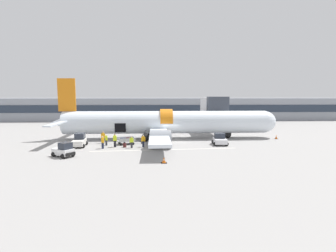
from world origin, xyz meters
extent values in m
plane|color=gray|center=(0.00, 0.00, 0.00)|extent=(500.00, 500.00, 0.00)
cube|color=silver|center=(-1.27, -6.12, 0.00)|extent=(19.09, 1.49, 0.01)
cube|color=gray|center=(0.00, 37.35, 3.13)|extent=(105.34, 12.12, 6.25)
cube|color=#232D3D|center=(0.00, 31.23, 3.44)|extent=(103.24, 0.16, 2.00)
cylinder|color=#4C4C51|center=(8.37, 9.63, 1.89)|extent=(0.60, 0.60, 3.77)
cube|color=silver|center=(8.37, 9.63, 5.16)|extent=(2.78, 9.98, 2.78)
cube|color=#333842|center=(8.37, 5.24, 5.16)|extent=(3.61, 1.60, 3.33)
cylinder|color=silver|center=(-0.68, 2.81, 2.69)|extent=(32.89, 3.66, 3.66)
sphere|color=silver|center=(15.77, 2.81, 2.69)|extent=(3.48, 3.48, 3.48)
cone|color=silver|center=(-17.12, 2.81, 2.69)|extent=(4.21, 3.37, 3.37)
cylinder|color=orange|center=(-0.68, 2.77, 3.02)|extent=(1.97, 3.67, 3.67)
cube|color=orange|center=(-16.44, 2.81, 7.11)|extent=(2.75, 0.28, 5.20)
cube|color=silver|center=(-16.48, -1.34, 3.05)|extent=(1.07, 8.30, 0.20)
cube|color=silver|center=(-16.48, 6.96, 3.05)|extent=(1.07, 8.30, 0.20)
cube|color=silver|center=(-1.99, -5.15, 1.68)|extent=(2.54, 14.82, 0.40)
cube|color=silver|center=(-1.99, 10.77, 1.68)|extent=(2.54, 14.82, 0.40)
cylinder|color=gray|center=(-1.79, -5.25, 1.25)|extent=(2.81, 2.44, 2.44)
cylinder|color=gray|center=(-1.79, 10.86, 1.25)|extent=(2.81, 2.44, 2.44)
cube|color=black|center=(-7.91, 1.00, 2.05)|extent=(1.70, 0.12, 1.40)
cylinder|color=#56565B|center=(9.52, 2.81, 1.20)|extent=(0.22, 0.22, 1.14)
sphere|color=black|center=(9.52, 2.81, 0.63)|extent=(1.26, 1.26, 1.26)
cylinder|color=#56565B|center=(-3.97, 0.28, 1.20)|extent=(0.22, 0.22, 1.14)
sphere|color=black|center=(-3.97, 0.28, 0.63)|extent=(1.26, 1.26, 1.26)
cylinder|color=#56565B|center=(-3.97, 5.34, 1.20)|extent=(0.22, 0.22, 1.14)
sphere|color=black|center=(-3.97, 5.34, 0.63)|extent=(1.26, 1.26, 1.26)
cube|color=silver|center=(6.76, -3.14, 0.57)|extent=(1.89, 2.72, 0.65)
cube|color=#232833|center=(6.80, -2.68, 1.26)|extent=(1.53, 1.28, 0.73)
cube|color=black|center=(6.87, -1.79, 0.43)|extent=(1.53, 0.24, 0.33)
sphere|color=black|center=(7.63, -2.32, 0.28)|extent=(0.56, 0.56, 0.56)
sphere|color=black|center=(6.03, -2.19, 0.28)|extent=(0.56, 0.56, 0.56)
sphere|color=black|center=(7.49, -4.08, 0.28)|extent=(0.56, 0.56, 0.56)
sphere|color=black|center=(5.89, -3.96, 0.28)|extent=(0.56, 0.56, 0.56)
cube|color=white|center=(-13.16, -9.33, 0.58)|extent=(2.88, 2.61, 0.69)
cube|color=#232833|center=(-12.80, -9.59, 1.31)|extent=(1.62, 1.63, 0.76)
cube|color=black|center=(-12.09, -10.10, 0.45)|extent=(0.83, 1.10, 0.35)
sphere|color=black|center=(-12.85, -10.37, 0.28)|extent=(0.56, 0.56, 0.56)
sphere|color=black|center=(-12.07, -9.29, 0.28)|extent=(0.56, 0.56, 0.56)
sphere|color=black|center=(-14.25, -9.37, 0.28)|extent=(0.56, 0.56, 0.56)
sphere|color=black|center=(-13.48, -8.29, 0.28)|extent=(0.56, 0.56, 0.56)
cube|color=silver|center=(-12.99, -3.41, 0.61)|extent=(1.68, 3.28, 0.74)
cube|color=#232833|center=(-13.03, -2.86, 1.38)|extent=(1.34, 1.52, 0.80)
cube|color=black|center=(-13.10, -1.77, 0.46)|extent=(1.32, 0.21, 0.37)
sphere|color=black|center=(-12.37, -2.28, 0.28)|extent=(0.56, 0.56, 0.56)
sphere|color=black|center=(-13.75, -2.38, 0.28)|extent=(0.56, 0.56, 0.56)
sphere|color=black|center=(-12.22, -4.45, 0.28)|extent=(0.56, 0.56, 0.56)
sphere|color=black|center=(-13.61, -4.54, 0.28)|extent=(0.56, 0.56, 0.56)
cube|color=#B7BABF|center=(-6.72, -1.95, 0.51)|extent=(2.82, 2.31, 0.05)
cube|color=#B7BABF|center=(-5.58, -1.62, 0.76)|extent=(0.53, 1.65, 0.46)
cube|color=#B7BABF|center=(-6.50, -2.74, 0.76)|extent=(2.32, 0.72, 0.46)
cube|color=#B7BABF|center=(-6.95, -1.16, 0.76)|extent=(2.32, 0.72, 0.46)
cube|color=#333338|center=(-5.12, -1.49, 0.29)|extent=(0.89, 0.33, 0.06)
sphere|color=black|center=(-5.67, -2.53, 0.20)|extent=(0.40, 0.40, 0.40)
sphere|color=black|center=(-6.14, -0.90, 0.20)|extent=(0.40, 0.40, 0.40)
sphere|color=black|center=(-7.31, -3.00, 0.20)|extent=(0.40, 0.40, 0.40)
sphere|color=black|center=(-7.78, -1.37, 0.20)|extent=(0.40, 0.40, 0.40)
cube|color=#1E2347|center=(-7.33, -2.18, 0.73)|extent=(0.50, 0.39, 0.40)
cube|color=#4C1E1E|center=(-6.46, -1.96, 0.76)|extent=(0.51, 0.25, 0.45)
cube|color=#1E2347|center=(-6.00, -1.42, 0.73)|extent=(0.38, 0.30, 0.39)
cube|color=#1E2347|center=(-6.90, -1.81, 0.72)|extent=(0.40, 0.23, 0.37)
cylinder|color=#1E2338|center=(-4.15, -4.13, 0.41)|extent=(0.35, 0.35, 0.81)
cylinder|color=orange|center=(-4.15, -4.13, 1.13)|extent=(0.44, 0.44, 0.64)
sphere|color=beige|center=(-4.15, -4.13, 1.57)|extent=(0.22, 0.22, 0.22)
cylinder|color=orange|center=(-3.93, -4.09, 1.06)|extent=(0.14, 0.14, 0.59)
cylinder|color=orange|center=(-4.37, -4.18, 1.06)|extent=(0.14, 0.14, 0.59)
cylinder|color=#2D2D33|center=(-9.41, -2.74, 0.38)|extent=(0.39, 0.39, 0.76)
cylinder|color=#CCE523|center=(-9.41, -2.74, 1.05)|extent=(0.50, 0.50, 0.59)
sphere|color=beige|center=(-9.41, -2.74, 1.45)|extent=(0.21, 0.21, 0.21)
cylinder|color=#CCE523|center=(-9.57, -2.60, 0.99)|extent=(0.16, 0.16, 0.55)
cylinder|color=#CCE523|center=(-9.26, -2.88, 0.99)|extent=(0.16, 0.16, 0.55)
cylinder|color=#2D2D33|center=(-5.68, -4.73, 0.39)|extent=(0.38, 0.38, 0.78)
cylinder|color=#CCE523|center=(-5.68, -4.73, 1.09)|extent=(0.48, 0.48, 0.61)
sphere|color=tan|center=(-5.68, -4.73, 1.50)|extent=(0.22, 0.22, 0.22)
cylinder|color=#CCE523|center=(-5.88, -4.82, 1.02)|extent=(0.15, 0.15, 0.56)
cylinder|color=#CCE523|center=(-5.48, -4.64, 1.02)|extent=(0.15, 0.15, 0.56)
cylinder|color=black|center=(-8.02, -3.93, 0.44)|extent=(0.44, 0.44, 0.88)
cylinder|color=#CCE523|center=(-8.02, -3.93, 1.23)|extent=(0.57, 0.57, 0.70)
sphere|color=#9E7556|center=(-8.02, -3.93, 1.70)|extent=(0.24, 0.24, 0.24)
cylinder|color=#CCE523|center=(-7.81, -4.06, 1.16)|extent=(0.18, 0.18, 0.64)
cylinder|color=#CCE523|center=(-8.23, -3.80, 1.16)|extent=(0.18, 0.18, 0.64)
cylinder|color=#1E2338|center=(-10.18, -1.02, 0.43)|extent=(0.37, 0.37, 0.86)
cylinder|color=orange|center=(-10.18, -1.02, 1.19)|extent=(0.48, 0.48, 0.67)
sphere|color=#9E7556|center=(-10.18, -1.02, 1.65)|extent=(0.24, 0.24, 0.24)
cylinder|color=orange|center=(-10.41, -1.07, 1.12)|extent=(0.15, 0.15, 0.62)
cylinder|color=orange|center=(-9.95, -0.97, 1.12)|extent=(0.15, 0.15, 0.62)
cylinder|color=#1E2338|center=(-9.49, -4.93, 0.41)|extent=(0.40, 0.40, 0.82)
cylinder|color=orange|center=(-9.49, -4.93, 1.15)|extent=(0.51, 0.51, 0.65)
sphere|color=beige|center=(-9.49, -4.93, 1.58)|extent=(0.23, 0.23, 0.23)
cylinder|color=orange|center=(-9.59, -4.72, 1.08)|extent=(0.16, 0.16, 0.59)
cylinder|color=orange|center=(-9.39, -5.14, 1.08)|extent=(0.16, 0.16, 0.59)
cube|color=#4C1E1E|center=(-6.67, -4.32, 0.31)|extent=(0.46, 0.37, 0.62)
cube|color=black|center=(-6.67, -4.32, 0.68)|extent=(0.25, 0.16, 0.12)
cube|color=#2D2D33|center=(-4.37, -1.82, 0.23)|extent=(0.36, 0.28, 0.47)
cube|color=black|center=(-4.37, -1.82, 0.53)|extent=(0.20, 0.11, 0.12)
cube|color=black|center=(17.20, 1.45, 0.01)|extent=(0.51, 0.51, 0.03)
cone|color=orange|center=(17.20, 1.45, 0.34)|extent=(0.37, 0.37, 0.68)
cylinder|color=white|center=(17.20, 1.45, 0.37)|extent=(0.22, 0.22, 0.08)
cube|color=black|center=(-1.62, -12.88, 0.01)|extent=(0.62, 0.62, 0.03)
cone|color=orange|center=(-1.62, -12.88, 0.32)|extent=(0.46, 0.46, 0.64)
cylinder|color=white|center=(-1.62, -12.88, 0.35)|extent=(0.27, 0.27, 0.08)
camera|label=1|loc=(-2.58, -39.63, 7.05)|focal=28.00mm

